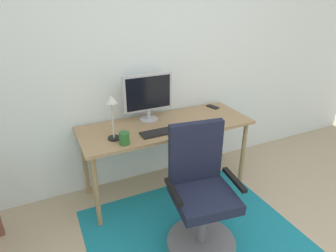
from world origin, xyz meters
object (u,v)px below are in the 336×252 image
at_px(desk, 166,130).
at_px(coffee_cup, 124,138).
at_px(keyboard, 164,131).
at_px(computer_mouse, 199,125).
at_px(desk_lamp, 112,109).
at_px(office_chair, 201,202).
at_px(cell_phone, 213,107).
at_px(monitor, 148,94).

bearing_deg(desk, coffee_cup, -155.45).
xyz_separation_m(desk, keyboard, (-0.10, -0.16, 0.08)).
height_order(desk, computer_mouse, computer_mouse).
xyz_separation_m(desk, desk_lamp, (-0.54, -0.10, 0.35)).
height_order(keyboard, office_chair, office_chair).
bearing_deg(computer_mouse, coffee_cup, -176.91).
relative_size(coffee_cup, office_chair, 0.10).
relative_size(computer_mouse, coffee_cup, 1.00).
bearing_deg(office_chair, desk_lamp, 132.05).
relative_size(computer_mouse, cell_phone, 0.74).
bearing_deg(office_chair, coffee_cup, 134.22).
distance_m(desk_lamp, office_chair, 1.03).
distance_m(monitor, desk_lamp, 0.50).
height_order(keyboard, computer_mouse, computer_mouse).
xyz_separation_m(desk, monitor, (-0.11, 0.17, 0.33)).
relative_size(cell_phone, desk_lamp, 0.36).
distance_m(desk, coffee_cup, 0.55).
height_order(monitor, coffee_cup, monitor).
distance_m(monitor, office_chair, 1.13).
bearing_deg(office_chair, monitor, 100.45).
relative_size(keyboard, office_chair, 0.42).
relative_size(desk, desk_lamp, 4.24).
relative_size(desk, office_chair, 1.63).
xyz_separation_m(monitor, computer_mouse, (0.37, -0.35, -0.25)).
distance_m(coffee_cup, cell_phone, 1.22).
xyz_separation_m(coffee_cup, cell_phone, (1.14, 0.42, -0.05)).
bearing_deg(desk, desk_lamp, -170.01).
height_order(monitor, keyboard, monitor).
xyz_separation_m(keyboard, computer_mouse, (0.35, -0.02, 0.01)).
bearing_deg(cell_phone, desk_lamp, 178.94).
bearing_deg(computer_mouse, desk_lamp, 173.74).
xyz_separation_m(keyboard, desk_lamp, (-0.44, 0.07, 0.27)).
bearing_deg(office_chair, computer_mouse, 69.64).
height_order(coffee_cup, desk_lamp, desk_lamp).
distance_m(desk, desk_lamp, 0.65).
bearing_deg(desk, office_chair, -95.33).
xyz_separation_m(desk, cell_phone, (0.66, 0.20, 0.07)).
bearing_deg(coffee_cup, desk, 24.55).
height_order(desk, office_chair, office_chair).
bearing_deg(desk_lamp, desk, 9.99).
bearing_deg(office_chair, keyboard, 100.37).
relative_size(desk_lamp, office_chair, 0.38).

